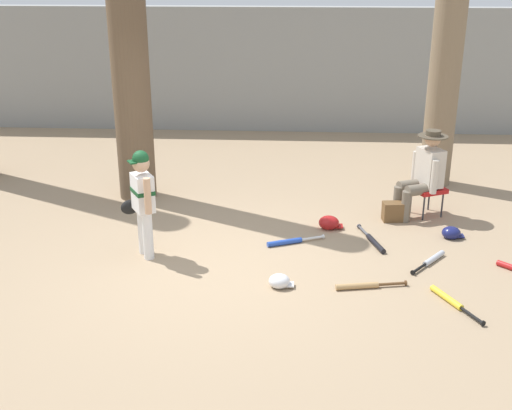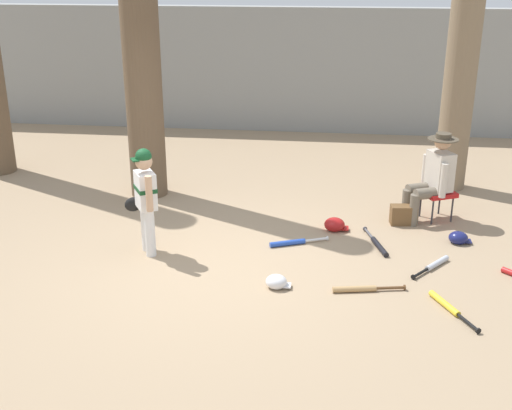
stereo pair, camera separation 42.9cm
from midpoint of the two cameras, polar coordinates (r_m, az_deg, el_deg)
ground_plane at (r=7.56m, az=-5.27°, el=-5.61°), size 60.00×60.00×0.00m
concrete_back_wall at (r=13.38m, az=-1.35°, el=11.71°), size 18.00×0.36×2.44m
tree_near_player at (r=9.44m, az=-12.41°, el=14.04°), size 0.82×0.82×5.44m
tree_behind_spectator at (r=10.18m, az=15.16°, el=13.07°), size 0.76×0.76×4.97m
young_ballplayer at (r=7.73m, az=-11.49°, el=0.68°), size 0.50×0.53×1.31m
folding_stool at (r=9.18m, az=13.45°, el=1.27°), size 0.53×0.53×0.41m
seated_spectator at (r=9.04m, az=13.08°, el=2.84°), size 0.67×0.55×1.20m
handbag_beside_stool at (r=8.97m, az=10.72°, el=-0.58°), size 0.36×0.22×0.26m
bat_blue_youth at (r=8.15m, az=1.39°, el=-3.22°), size 0.73×0.35×0.07m
bat_black_composite at (r=8.24m, az=8.76°, el=-3.18°), size 0.29×0.81×0.07m
bat_wood_tan at (r=7.16m, az=7.58°, el=-7.01°), size 0.79×0.21×0.07m
bat_yellow_trainer at (r=7.05m, az=14.90°, el=-8.05°), size 0.41×0.75×0.07m
bat_aluminum_silver at (r=7.88m, az=13.54°, el=-4.70°), size 0.49×0.60×0.07m
batting_helmet_white at (r=7.12m, az=0.33°, el=-6.68°), size 0.27×0.21×0.16m
batting_helmet_red at (r=8.62m, az=4.97°, el=-1.57°), size 0.32×0.25×0.18m
batting_helmet_navy at (r=8.61m, az=15.30°, el=-2.37°), size 0.28×0.22×0.16m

